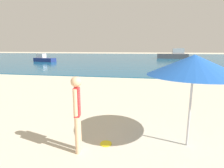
# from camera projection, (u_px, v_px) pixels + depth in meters

# --- Properties ---
(water) EXTENTS (160.00, 60.00, 0.06)m
(water) POSITION_uv_depth(u_px,v_px,m) (140.00, 58.00, 42.71)
(water) COLOR #14567F
(water) RESTS_ON ground
(person_standing) EXTENTS (0.23, 0.39, 1.71)m
(person_standing) POSITION_uv_depth(u_px,v_px,m) (77.00, 110.00, 3.81)
(person_standing) COLOR #DDAD84
(person_standing) RESTS_ON ground
(frisbee) EXTENTS (0.28, 0.28, 0.03)m
(frisbee) POSITION_uv_depth(u_px,v_px,m) (106.00, 144.00, 4.30)
(frisbee) COLOR yellow
(frisbee) RESTS_ON ground
(boat_near) EXTENTS (4.07, 2.18, 1.32)m
(boat_near) POSITION_uv_depth(u_px,v_px,m) (44.00, 59.00, 29.57)
(boat_near) COLOR navy
(boat_near) RESTS_ON water
(boat_far) EXTENTS (6.56, 2.57, 2.18)m
(boat_far) POSITION_uv_depth(u_px,v_px,m) (174.00, 55.00, 38.45)
(boat_far) COLOR #4C4C51
(boat_far) RESTS_ON water
(beach_umbrella) EXTENTS (2.03, 2.03, 2.15)m
(beach_umbrella) POSITION_uv_depth(u_px,v_px,m) (194.00, 65.00, 3.88)
(beach_umbrella) COLOR #B7B7BC
(beach_umbrella) RESTS_ON ground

